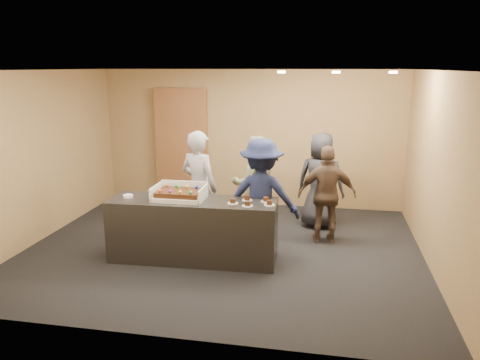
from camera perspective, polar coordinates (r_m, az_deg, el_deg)
The scene contains 17 objects.
room at distance 6.95m, azimuth -2.16°, elevation 2.04°, with size 6.04×6.00×2.70m.
serving_counter at distance 6.83m, azimuth -5.71°, elevation -6.07°, with size 2.40×0.70×0.90m, color black.
storage_cabinet at distance 9.64m, azimuth -7.15°, elevation 4.12°, with size 1.06×0.15×2.33m, color brown.
cake_box at distance 6.76m, azimuth -7.33°, elevation -1.90°, with size 0.72×0.50×0.21m.
sheet_cake at distance 6.72m, azimuth -7.42°, elevation -1.55°, with size 0.62×0.43×0.12m.
plate_stack at distance 6.99m, azimuth -13.49°, elevation -1.91°, with size 0.15×0.15×0.04m, color white.
slice_a at distance 6.49m, azimuth -0.87°, elevation -2.68°, with size 0.15×0.15×0.07m.
slice_b at distance 6.63m, azimuth 0.87°, elevation -2.31°, with size 0.15×0.15×0.07m.
slice_c at distance 6.37m, azimuth 0.94°, elevation -3.00°, with size 0.15×0.15×0.07m.
slice_d at distance 6.58m, azimuth 3.18°, elevation -2.46°, with size 0.15×0.15×0.07m.
slice_e at distance 6.42m, azimuth 3.61°, elevation -2.88°, with size 0.15×0.15×0.07m.
person_server_grey at distance 7.39m, azimuth -5.00°, elevation -0.89°, with size 0.66×0.43×1.80m, color #9D9EA2.
person_sage_man at distance 7.91m, azimuth 1.77°, elevation -0.46°, with size 0.80×0.62×1.64m, color gray.
person_navy_man at distance 6.93m, azimuth 2.62°, elevation -2.07°, with size 1.12×0.65×1.74m, color #171E3F.
person_brown_extra at distance 7.50m, azimuth 10.56°, elevation -1.77°, with size 0.92×0.38×1.56m, color brown.
person_dark_suit at distance 8.19m, azimuth 9.79°, elevation -0.05°, with size 0.81×0.53×1.67m, color #222227.
ceiling_spotlights at distance 7.13m, azimuth 11.64°, elevation 12.76°, with size 1.72×0.12×0.03m.
Camera 1 is at (1.52, -6.63, 2.75)m, focal length 35.00 mm.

